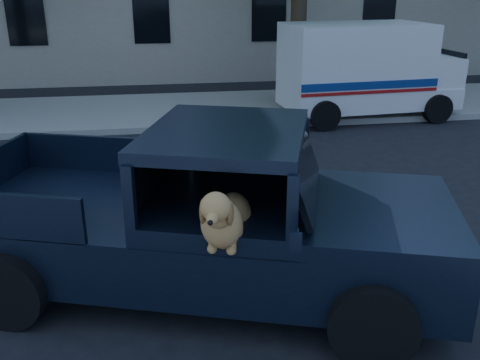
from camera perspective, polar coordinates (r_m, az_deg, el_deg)
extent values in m
plane|color=black|center=(6.41, -16.65, -13.10)|extent=(120.00, 120.00, 0.00)
cube|color=gray|center=(14.92, -12.71, 7.07)|extent=(60.00, 4.00, 0.15)
cylinder|color=#332619|center=(15.49, 6.22, 15.91)|extent=(0.44, 0.44, 4.40)
cube|color=black|center=(6.26, -3.77, -5.96)|extent=(5.91, 3.77, 0.70)
cube|color=black|center=(5.97, 14.88, -3.40)|extent=(2.19, 2.52, 0.17)
cube|color=black|center=(5.76, -1.47, 4.96)|extent=(2.21, 2.46, 0.13)
cube|color=black|center=(5.78, 6.98, 1.00)|extent=(0.84, 1.82, 0.60)
cube|color=black|center=(5.67, -0.15, -6.64)|extent=(0.74, 0.74, 0.40)
cube|color=black|center=(4.63, 5.96, -6.60)|extent=(0.12, 0.08, 0.17)
cube|color=silver|center=(14.62, 13.39, 8.76)|extent=(4.56, 2.33, 0.53)
cube|color=silver|center=(14.26, 12.20, 12.86)|extent=(3.72, 2.27, 1.58)
cube|color=silver|center=(15.37, 19.49, 11.11)|extent=(1.09, 2.01, 0.74)
cube|color=navy|center=(13.46, 13.85, 9.78)|extent=(3.56, 0.30, 0.19)
cube|color=#9E0F0F|center=(13.49, 13.79, 9.08)|extent=(3.56, 0.30, 0.07)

